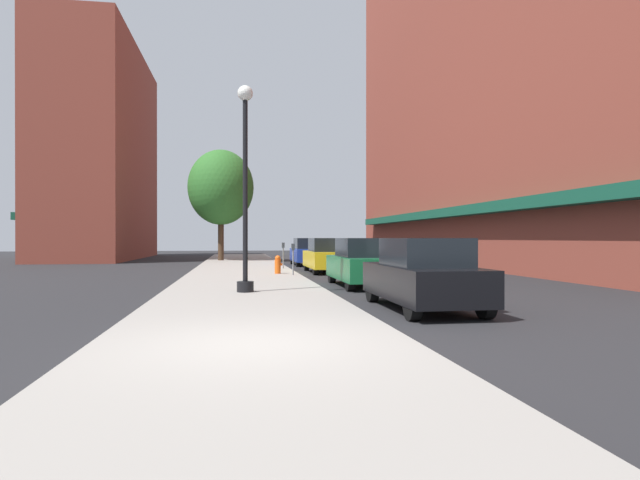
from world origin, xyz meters
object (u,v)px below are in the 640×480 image
at_px(parking_meter_far, 283,252).
at_px(car_blue, 308,252).
at_px(tree_near, 221,188).
at_px(lamppost, 245,184).
at_px(car_black, 423,275).
at_px(fire_hydrant, 278,264).
at_px(car_yellow, 327,256).
at_px(parking_meter_near, 293,255).
at_px(car_green, 363,263).

xyz_separation_m(parking_meter_far, car_blue, (1.95, 5.21, -0.14)).
bearing_deg(car_blue, tree_near, 133.46).
height_order(lamppost, car_black, lamppost).
distance_m(fire_hydrant, car_yellow, 3.31).
bearing_deg(car_yellow, parking_meter_far, 139.40).
distance_m(parking_meter_far, car_blue, 5.56).
distance_m(fire_hydrant, parking_meter_far, 3.93).
distance_m(fire_hydrant, parking_meter_near, 1.19).
distance_m(parking_meter_near, car_black, 10.43).
height_order(parking_meter_far, tree_near, tree_near).
bearing_deg(fire_hydrant, car_green, -64.33).
height_order(fire_hydrant, car_black, car_black).
xyz_separation_m(tree_near, car_green, (5.37, -19.80, -4.36)).
xyz_separation_m(parking_meter_far, car_black, (1.95, -15.07, -0.14)).
distance_m(parking_meter_near, tree_near, 16.44).
height_order(fire_hydrant, car_blue, car_blue).
distance_m(lamppost, tree_near, 22.34).
xyz_separation_m(parking_meter_near, car_yellow, (1.95, 3.08, -0.14)).
relative_size(car_green, car_yellow, 1.00).
bearing_deg(car_green, tree_near, 106.33).
bearing_deg(car_green, car_blue, 91.15).
bearing_deg(lamppost, parking_meter_far, 79.80).
bearing_deg(car_black, parking_meter_near, 98.97).
distance_m(fire_hydrant, car_green, 5.82).
height_order(parking_meter_far, car_green, car_green).
relative_size(tree_near, car_blue, 1.78).
height_order(fire_hydrant, tree_near, tree_near).
height_order(lamppost, parking_meter_near, lamppost).
bearing_deg(fire_hydrant, parking_meter_near, -59.36).
bearing_deg(tree_near, fire_hydrant, -78.90).
bearing_deg(lamppost, parking_meter_near, 72.81).
height_order(car_black, car_green, same).
bearing_deg(lamppost, car_blue, 76.48).
relative_size(parking_meter_near, parking_meter_far, 1.00).
bearing_deg(car_black, tree_near, 99.98).
bearing_deg(fire_hydrant, car_yellow, 40.20).
bearing_deg(car_blue, fire_hydrant, -106.41).
bearing_deg(car_green, car_yellow, 91.15).
bearing_deg(car_black, car_blue, 88.20).
bearing_deg(car_blue, lamppost, -104.43).
relative_size(fire_hydrant, parking_meter_far, 0.60).
bearing_deg(car_yellow, lamppost, -111.26).
height_order(lamppost, parking_meter_far, lamppost).
distance_m(fire_hydrant, car_black, 11.49).
bearing_deg(car_blue, parking_meter_far, -111.43).
bearing_deg(parking_meter_far, tree_near, 107.74).
xyz_separation_m(lamppost, car_green, (4.02, 2.42, -2.39)).
bearing_deg(lamppost, car_yellow, 67.64).
relative_size(fire_hydrant, parking_meter_near, 0.60).
xyz_separation_m(parking_meter_near, car_blue, (1.95, 10.03, -0.14)).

